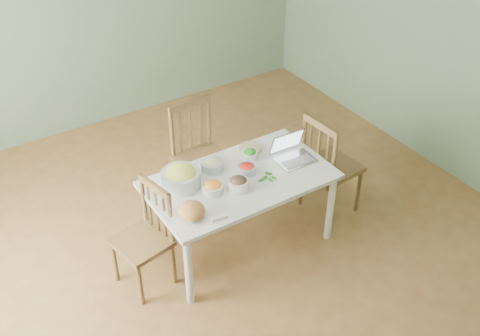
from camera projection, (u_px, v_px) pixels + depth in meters
floor at (218, 247)px, 4.94m from camera, size 5.00×5.00×0.00m
wall_back at (89, 5)px, 5.86m from camera, size 5.00×0.00×2.70m
wall_right at (452, 35)px, 5.24m from camera, size 0.00×5.00×2.70m
dining_table at (240, 212)px, 4.79m from camera, size 1.47×0.83×0.69m
chair_far at (202, 158)px, 5.15m from camera, size 0.44×0.42×0.99m
chair_left at (141, 240)px, 4.37m from camera, size 0.44×0.46×0.88m
chair_right at (332, 164)px, 5.09m from camera, size 0.44×0.46×0.98m
bread_boule at (192, 211)px, 4.17m from camera, size 0.20×0.20×0.13m
butter_stick at (219, 218)px, 4.17m from camera, size 0.13×0.05×0.03m
bowl_squash at (181, 177)px, 4.46m from camera, size 0.31×0.31×0.18m
bowl_carrot at (213, 187)px, 4.42m from camera, size 0.19×0.19×0.09m
bowl_onion at (212, 164)px, 4.66m from camera, size 0.22×0.22×0.10m
bowl_mushroom at (238, 184)px, 4.44m from camera, size 0.21×0.21×0.11m
bowl_redpep at (247, 169)px, 4.62m from camera, size 0.19×0.19×0.09m
bowl_broccoli at (250, 154)px, 4.79m from camera, size 0.16×0.16×0.09m
flatbread at (250, 148)px, 4.92m from camera, size 0.26×0.26×0.02m
basil_bunch at (266, 177)px, 4.58m from camera, size 0.18×0.18×0.02m
laptop at (296, 150)px, 4.72m from camera, size 0.32×0.29×0.21m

